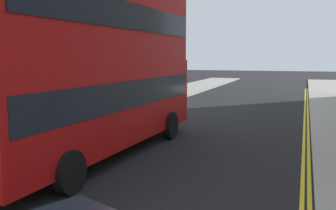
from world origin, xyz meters
name	(u,v)px	position (x,y,z in m)	size (l,w,h in m)	color
sidewalk_left	(62,123)	(-6.50, 16.00, 0.07)	(4.00, 80.00, 0.14)	#9E9991
kerb_line_outer	(309,153)	(4.40, 14.00, 0.00)	(0.10, 56.00, 0.01)	yellow
kerb_line_inner	(304,153)	(4.24, 14.00, 0.00)	(0.10, 56.00, 0.01)	yellow
double_decker_bus_away	(96,61)	(-2.04, 11.39, 3.03)	(3.04, 10.88, 5.64)	#B20F0F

